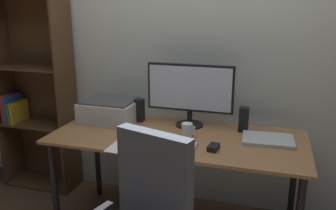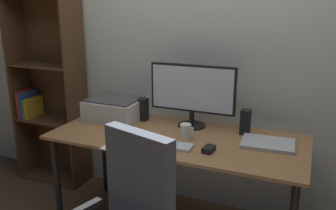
{
  "view_description": "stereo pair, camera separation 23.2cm",
  "coord_description": "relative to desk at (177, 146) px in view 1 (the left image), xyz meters",
  "views": [
    {
      "loc": [
        0.58,
        -2.11,
        1.58
      ],
      "look_at": [
        -0.07,
        0.03,
        0.94
      ],
      "focal_mm": 37.33,
      "sensor_mm": 36.0,
      "label": 1
    },
    {
      "loc": [
        0.8,
        -2.03,
        1.58
      ],
      "look_at": [
        -0.07,
        0.03,
        0.94
      ],
      "focal_mm": 37.33,
      "sensor_mm": 36.0,
      "label": 2
    }
  ],
  "objects": [
    {
      "name": "printer",
      "position": [
        -0.57,
        0.16,
        0.16
      ],
      "size": [
        0.4,
        0.34,
        0.16
      ],
      "color": "silver",
      "rests_on": "desk"
    },
    {
      "name": "paper_sheet",
      "position": [
        -0.24,
        -0.24,
        0.08
      ],
      "size": [
        0.22,
        0.3,
        0.0
      ],
      "primitive_type": "cube",
      "rotation": [
        0.0,
        0.0,
        -0.02
      ],
      "color": "white",
      "rests_on": "desk"
    },
    {
      "name": "coffee_mug",
      "position": [
        0.07,
        -0.02,
        0.13
      ],
      "size": [
        0.09,
        0.07,
        0.1
      ],
      "color": "white",
      "rests_on": "desk"
    },
    {
      "name": "speaker_right",
      "position": [
        0.41,
        0.21,
        0.16
      ],
      "size": [
        0.06,
        0.07,
        0.17
      ],
      "primitive_type": "cube",
      "color": "black",
      "rests_on": "desk"
    },
    {
      "name": "bookshelf",
      "position": [
        -1.37,
        0.36,
        0.15
      ],
      "size": [
        0.64,
        0.28,
        1.65
      ],
      "color": "#4C331E",
      "rests_on": "ground"
    },
    {
      "name": "desk",
      "position": [
        0.0,
        0.0,
        0.0
      ],
      "size": [
        1.68,
        0.72,
        0.74
      ],
      "color": "olive",
      "rests_on": "ground"
    },
    {
      "name": "back_wall",
      "position": [
        0.0,
        0.53,
        0.64
      ],
      "size": [
        6.4,
        0.1,
        2.6
      ],
      "primitive_type": "cube",
      "color": "beige",
      "rests_on": "ground"
    },
    {
      "name": "mouse",
      "position": [
        0.27,
        -0.17,
        0.1
      ],
      "size": [
        0.07,
        0.1,
        0.03
      ],
      "primitive_type": "cube",
      "rotation": [
        0.0,
        0.0,
        -0.12
      ],
      "color": "black",
      "rests_on": "desk"
    },
    {
      "name": "monitor",
      "position": [
        0.03,
        0.22,
        0.34
      ],
      "size": [
        0.62,
        0.2,
        0.45
      ],
      "color": "black",
      "rests_on": "desk"
    },
    {
      "name": "speaker_left",
      "position": [
        -0.35,
        0.21,
        0.16
      ],
      "size": [
        0.06,
        0.07,
        0.17
      ],
      "primitive_type": "cube",
      "color": "black",
      "rests_on": "desk"
    },
    {
      "name": "keyboard",
      "position": [
        0.02,
        -0.19,
        0.09
      ],
      "size": [
        0.29,
        0.12,
        0.02
      ],
      "primitive_type": "cube",
      "rotation": [
        0.0,
        0.0,
        0.04
      ],
      "color": "#B7BABC",
      "rests_on": "desk"
    },
    {
      "name": "laptop",
      "position": [
        0.58,
        0.07,
        0.09
      ],
      "size": [
        0.33,
        0.25,
        0.02
      ],
      "primitive_type": "cube",
      "rotation": [
        0.0,
        0.0,
        0.06
      ],
      "color": "#B7BABC",
      "rests_on": "desk"
    }
  ]
}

